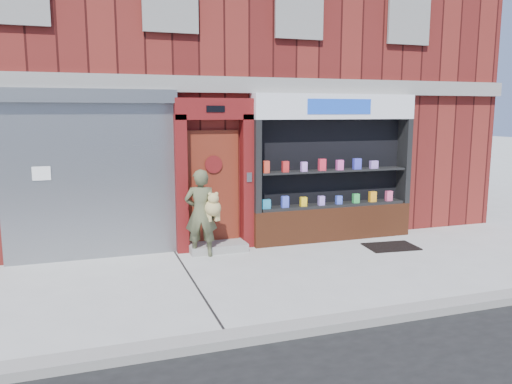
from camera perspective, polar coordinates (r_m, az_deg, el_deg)
name	(u,v)px	position (r m, az deg, el deg)	size (l,w,h in m)	color
ground	(287,273)	(8.38, 3.55, -9.27)	(80.00, 80.00, 0.00)	#9E9E99
curb	(352,321)	(6.55, 10.90, -14.26)	(60.00, 0.30, 0.12)	gray
building	(203,60)	(13.75, -6.06, 14.74)	(12.00, 8.16, 8.00)	#521412
shutter_bay	(90,165)	(9.33, -18.44, 2.98)	(3.10, 0.30, 3.04)	gray
red_door_bay	(215,175)	(9.56, -4.76, 1.98)	(1.52, 0.58, 2.90)	#601011
pharmacy_bay	(333,174)	(10.41, 8.78, 2.02)	(3.50, 0.41, 3.00)	brown
woman	(202,212)	(9.19, -6.19, -2.33)	(0.69, 0.53, 1.62)	#4E5236
doormat	(391,247)	(10.27, 15.17, -6.03)	(0.99, 0.69, 0.02)	black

